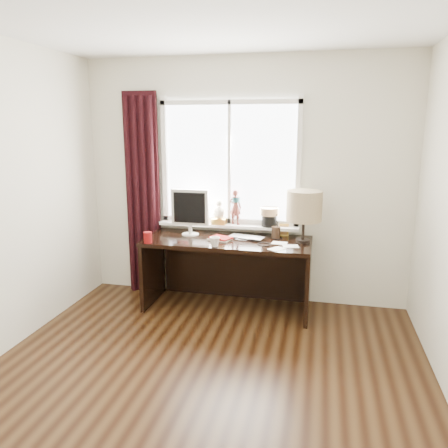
% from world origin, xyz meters
% --- Properties ---
extents(floor, '(3.50, 4.00, 0.00)m').
position_xyz_m(floor, '(0.00, 0.00, 0.00)').
color(floor, '#3E2713').
rests_on(floor, ground).
extents(wall_back, '(3.50, 0.00, 2.60)m').
position_xyz_m(wall_back, '(0.00, 2.00, 1.30)').
color(wall_back, silver).
rests_on(wall_back, ground).
extents(laptop, '(0.40, 0.31, 0.03)m').
position_xyz_m(laptop, '(0.09, 1.69, 0.76)').
color(laptop, silver).
rests_on(laptop, desk).
extents(mug, '(0.13, 0.13, 0.10)m').
position_xyz_m(mug, '(-0.16, 1.35, 0.80)').
color(mug, white).
rests_on(mug, desk).
extents(red_cup, '(0.08, 0.08, 0.11)m').
position_xyz_m(red_cup, '(-0.84, 1.33, 0.80)').
color(red_cup, maroon).
rests_on(red_cup, desk).
extents(window, '(1.52, 0.21, 1.40)m').
position_xyz_m(window, '(-0.15, 1.95, 1.30)').
color(window, white).
rests_on(window, ground).
extents(curtain, '(0.38, 0.09, 2.25)m').
position_xyz_m(curtain, '(-1.13, 1.91, 1.12)').
color(curtain, black).
rests_on(curtain, floor).
extents(desk, '(1.70, 0.70, 0.75)m').
position_xyz_m(desk, '(-0.10, 1.73, 0.51)').
color(desk, black).
rests_on(desk, floor).
extents(monitor, '(0.40, 0.18, 0.49)m').
position_xyz_m(monitor, '(-0.52, 1.72, 1.03)').
color(monitor, beige).
rests_on(monitor, desk).
extents(notebook_stack, '(0.26, 0.22, 0.03)m').
position_xyz_m(notebook_stack, '(-0.17, 1.60, 0.77)').
color(notebook_stack, beige).
rests_on(notebook_stack, desk).
extents(brush_holder, '(0.09, 0.09, 0.25)m').
position_xyz_m(brush_holder, '(0.38, 1.81, 0.81)').
color(brush_holder, black).
rests_on(brush_holder, desk).
extents(icon_frame, '(0.10, 0.03, 0.13)m').
position_xyz_m(icon_frame, '(0.45, 1.91, 0.81)').
color(icon_frame, gold).
rests_on(icon_frame, desk).
extents(table_lamp, '(0.35, 0.35, 0.52)m').
position_xyz_m(table_lamp, '(0.66, 1.69, 1.11)').
color(table_lamp, black).
rests_on(table_lamp, desk).
extents(loose_papers, '(0.29, 0.37, 0.00)m').
position_xyz_m(loose_papers, '(0.47, 1.50, 0.75)').
color(loose_papers, white).
rests_on(loose_papers, desk).
extents(desk_cables, '(0.48, 0.46, 0.01)m').
position_xyz_m(desk_cables, '(0.26, 1.68, 0.75)').
color(desk_cables, black).
rests_on(desk_cables, desk).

